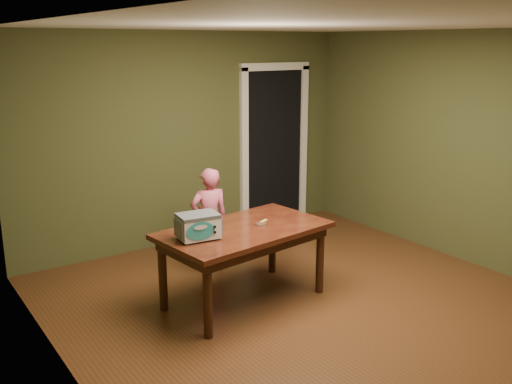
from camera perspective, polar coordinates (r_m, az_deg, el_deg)
floor at (r=5.53m, az=6.28°, el=-11.72°), size 5.00×5.00×0.00m
room_shell at (r=5.01m, az=6.82°, el=6.05°), size 4.52×5.02×2.61m
doorway at (r=8.07m, az=0.57°, el=4.73°), size 1.10×0.66×2.25m
dining_table at (r=5.45m, az=-1.22°, el=-4.60°), size 1.69×1.08×0.75m
toy_oven at (r=5.11m, az=-5.80°, el=-3.34°), size 0.40×0.30×0.23m
baking_pan at (r=5.49m, az=0.50°, el=-3.24°), size 0.10×0.10×0.02m
spatula at (r=5.58m, az=0.57°, el=-3.01°), size 0.17×0.10×0.01m
child at (r=6.24m, az=-4.68°, el=-2.80°), size 0.47×0.36×1.16m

